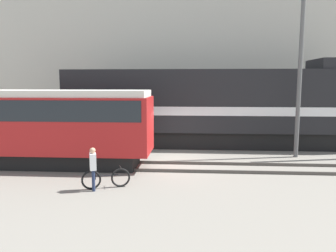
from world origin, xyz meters
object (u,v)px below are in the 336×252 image
at_px(streetcar, 33,123).
at_px(utility_pole_center, 300,67).
at_px(freight_locomotive, 215,106).
at_px(bicycle, 106,179).
at_px(person, 93,165).

distance_m(streetcar, utility_pole_center, 13.34).
bearing_deg(freight_locomotive, streetcar, -147.96).
bearing_deg(utility_pole_center, freight_locomotive, 146.14).
relative_size(streetcar, bicycle, 6.46).
height_order(freight_locomotive, bicycle, freight_locomotive).
xyz_separation_m(streetcar, bicycle, (4.21, -3.05, -1.66)).
xyz_separation_m(streetcar, utility_pole_center, (12.79, 2.73, 2.64)).
bearing_deg(streetcar, utility_pole_center, 12.04).
xyz_separation_m(freight_locomotive, person, (-4.90, -8.79, -1.49)).
xyz_separation_m(freight_locomotive, streetcar, (-8.72, -5.46, -0.42)).
xyz_separation_m(bicycle, utility_pole_center, (8.58, 5.77, 4.30)).
relative_size(streetcar, utility_pole_center, 1.18).
relative_size(freight_locomotive, utility_pole_center, 1.90).
height_order(freight_locomotive, streetcar, freight_locomotive).
bearing_deg(person, bicycle, 36.92).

